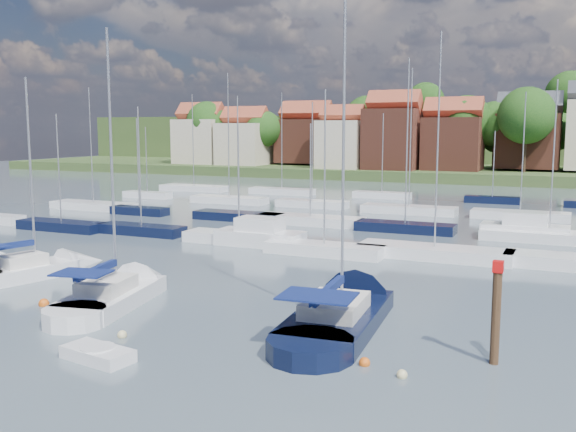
% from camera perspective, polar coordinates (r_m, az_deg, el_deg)
% --- Properties ---
extents(ground, '(260.00, 260.00, 0.00)m').
position_cam_1_polar(ground, '(67.29, 9.26, -0.13)').
color(ground, '#44545C').
rests_on(ground, ground).
extents(sailboat_left, '(4.89, 10.00, 13.24)m').
position_cam_1_polar(sailboat_left, '(43.26, -20.88, -4.47)').
color(sailboat_left, white).
rests_on(sailboat_left, ground).
extents(sailboat_centre, '(5.19, 11.71, 15.43)m').
position_cam_1_polar(sailboat_centre, '(36.12, -14.37, -6.58)').
color(sailboat_centre, white).
rests_on(sailboat_centre, ground).
extents(sailboat_navy, '(4.73, 13.90, 18.80)m').
position_cam_1_polar(sailboat_navy, '(32.02, 5.38, -8.24)').
color(sailboat_navy, black).
rests_on(sailboat_navy, ground).
extents(tender, '(3.18, 1.84, 0.65)m').
position_cam_1_polar(tender, '(27.22, -16.56, -11.68)').
color(tender, white).
rests_on(tender, ground).
extents(timber_piling, '(0.40, 0.40, 6.38)m').
position_cam_1_polar(timber_piling, '(26.72, 17.92, -10.21)').
color(timber_piling, '#4C331E').
rests_on(timber_piling, ground).
extents(buoy_c, '(0.55, 0.55, 0.55)m').
position_cam_1_polar(buoy_c, '(36.09, -20.87, -7.45)').
color(buoy_c, '#D85914').
rests_on(buoy_c, ground).
extents(buoy_d, '(0.42, 0.42, 0.42)m').
position_cam_1_polar(buoy_d, '(29.80, -14.52, -10.39)').
color(buoy_d, beige).
rests_on(buoy_d, ground).
extents(buoy_e, '(0.41, 0.41, 0.41)m').
position_cam_1_polar(buoy_e, '(33.27, 3.45, -8.22)').
color(buoy_e, beige).
rests_on(buoy_e, ground).
extents(buoy_f, '(0.41, 0.41, 0.41)m').
position_cam_1_polar(buoy_f, '(24.91, 10.09, -13.95)').
color(buoy_f, beige).
rests_on(buoy_f, ground).
extents(buoy_g, '(0.45, 0.45, 0.45)m').
position_cam_1_polar(buoy_g, '(25.87, 6.82, -13.04)').
color(buoy_g, '#D85914').
rests_on(buoy_g, ground).
extents(marina_field, '(79.62, 41.41, 15.93)m').
position_cam_1_polar(marina_field, '(62.10, 9.81, -0.40)').
color(marina_field, white).
rests_on(marina_field, ground).
extents(far_shore_town, '(212.46, 90.00, 22.27)m').
position_cam_1_polar(far_shore_town, '(157.86, 18.89, 5.74)').
color(far_shore_town, '#475B2D').
rests_on(far_shore_town, ground).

